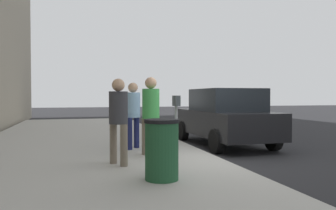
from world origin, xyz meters
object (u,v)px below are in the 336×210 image
parking_meter (176,111)px  trash_bin (162,149)px  parked_sedan_near (224,117)px  pedestrian_at_meter (151,109)px  pedestrian_bystander (118,114)px  parking_officer (133,110)px

parking_meter → trash_bin: 2.80m
trash_bin → parked_sedan_near: bearing=-35.8°
parking_meter → pedestrian_at_meter: size_ratio=0.77×
pedestrian_bystander → parking_officer: 2.08m
parking_meter → pedestrian_at_meter: (-0.30, 0.71, 0.08)m
pedestrian_at_meter → parked_sedan_near: bearing=3.6°
trash_bin → pedestrian_at_meter: bearing=-7.7°
pedestrian_at_meter → pedestrian_bystander: (-0.84, 0.85, -0.07)m
pedestrian_bystander → parked_sedan_near: size_ratio=0.40×
parked_sedan_near → trash_bin: parked_sedan_near is taller
pedestrian_bystander → parking_meter: bearing=9.1°
pedestrian_at_meter → pedestrian_bystander: pedestrian_at_meter is taller
parking_officer → pedestrian_bystander: bearing=-68.8°
parking_officer → trash_bin: (-3.40, 0.07, -0.52)m
pedestrian_bystander → parked_sedan_near: pedestrian_bystander is taller
parking_meter → trash_bin: bearing=158.3°
parking_meter → parking_officer: parking_officer is taller
pedestrian_at_meter → pedestrian_bystander: 1.20m
pedestrian_bystander → parking_officer: bearing=45.7°
parked_sedan_near → parking_officer: bearing=106.6°
parking_officer → pedestrian_at_meter: bearing=-39.9°
pedestrian_bystander → trash_bin: pedestrian_bystander is taller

